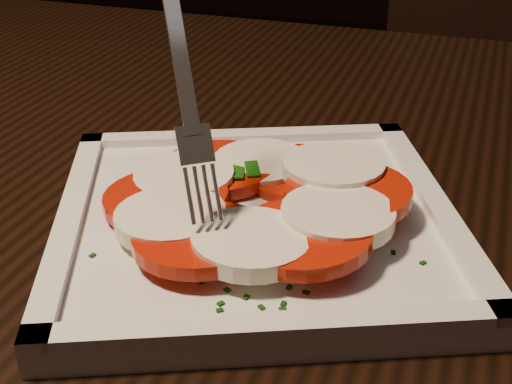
{
  "coord_description": "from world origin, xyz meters",
  "views": [
    {
      "loc": [
        0.24,
        -0.74,
        0.98
      ],
      "look_at": [
        0.14,
        -0.38,
        0.78
      ],
      "focal_mm": 50.0,
      "sensor_mm": 36.0,
      "label": 1
    }
  ],
  "objects_px": {
    "chair": "(500,121)",
    "table": "(357,295)",
    "fork": "(176,57)",
    "plate": "(256,224)"
  },
  "relations": [
    {
      "from": "chair",
      "to": "table",
      "type": "bearing_deg",
      "value": -98.27
    },
    {
      "from": "table",
      "to": "fork",
      "type": "relative_size",
      "value": 8.39
    },
    {
      "from": "table",
      "to": "fork",
      "type": "height_order",
      "value": "fork"
    },
    {
      "from": "chair",
      "to": "plate",
      "type": "distance_m",
      "value": 0.85
    },
    {
      "from": "plate",
      "to": "fork",
      "type": "bearing_deg",
      "value": -170.15
    },
    {
      "from": "chair",
      "to": "fork",
      "type": "bearing_deg",
      "value": -103.72
    },
    {
      "from": "table",
      "to": "chair",
      "type": "bearing_deg",
      "value": 78.84
    },
    {
      "from": "chair",
      "to": "plate",
      "type": "height_order",
      "value": "chair"
    },
    {
      "from": "plate",
      "to": "chair",
      "type": "bearing_deg",
      "value": 76.19
    },
    {
      "from": "fork",
      "to": "chair",
      "type": "bearing_deg",
      "value": 39.3
    }
  ]
}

